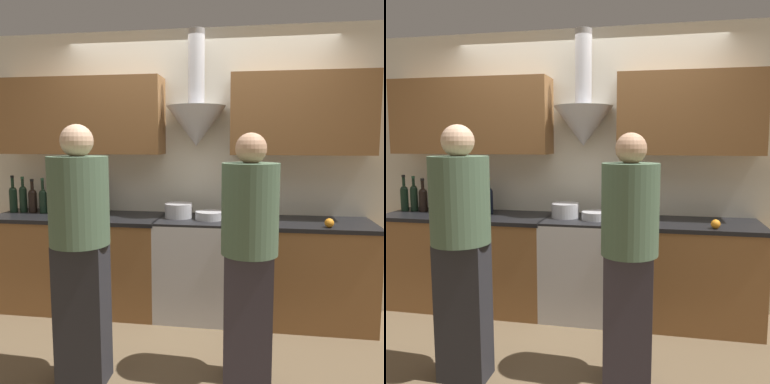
{
  "view_description": "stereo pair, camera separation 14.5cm",
  "coord_description": "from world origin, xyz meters",
  "views": [
    {
      "loc": [
        0.52,
        -3.18,
        1.56
      ],
      "look_at": [
        0.0,
        0.25,
        1.13
      ],
      "focal_mm": 38.0,
      "sensor_mm": 36.0,
      "label": 1
    },
    {
      "loc": [
        0.67,
        -3.15,
        1.56
      ],
      "look_at": [
        0.0,
        0.25,
        1.13
      ],
      "focal_mm": 38.0,
      "sensor_mm": 36.0,
      "label": 2
    }
  ],
  "objects": [
    {
      "name": "wine_bottle_7",
      "position": [
        -1.08,
        0.42,
        1.01
      ],
      "size": [
        0.08,
        0.08,
        0.31
      ],
      "color": "black",
      "rests_on": "counter_left"
    },
    {
      "name": "counter_right",
      "position": [
        0.92,
        0.35,
        0.44
      ],
      "size": [
        1.24,
        0.62,
        0.88
      ],
      "color": "brown",
      "rests_on": "ground_plane"
    },
    {
      "name": "person_foreground_right",
      "position": [
        0.5,
        -0.62,
        0.89
      ],
      "size": [
        0.36,
        0.36,
        1.62
      ],
      "color": "#38333D",
      "rests_on": "ground_plane"
    },
    {
      "name": "counter_left",
      "position": [
        -1.09,
        0.35,
        0.44
      ],
      "size": [
        1.56,
        0.62,
        0.88
      ],
      "color": "brown",
      "rests_on": "ground_plane"
    },
    {
      "name": "wine_bottle_8",
      "position": [
        -0.99,
        0.41,
        1.02
      ],
      "size": [
        0.08,
        0.08,
        0.35
      ],
      "color": "black",
      "rests_on": "counter_left"
    },
    {
      "name": "wine_bottle_1",
      "position": [
        -1.69,
        0.43,
        1.03
      ],
      "size": [
        0.07,
        0.07,
        0.35
      ],
      "color": "black",
      "rests_on": "counter_left"
    },
    {
      "name": "wine_bottle_3",
      "position": [
        -1.47,
        0.41,
        1.01
      ],
      "size": [
        0.07,
        0.07,
        0.34
      ],
      "color": "black",
      "rests_on": "counter_left"
    },
    {
      "name": "stove_range",
      "position": [
        0.0,
        0.35,
        0.45
      ],
      "size": [
        0.63,
        0.6,
        0.88
      ],
      "color": "silver",
      "rests_on": "ground_plane"
    },
    {
      "name": "person_foreground_left",
      "position": [
        -0.56,
        -0.8,
        0.92
      ],
      "size": [
        0.38,
        0.38,
        1.67
      ],
      "color": "#28282D",
      "rests_on": "ground_plane"
    },
    {
      "name": "mixing_bowl",
      "position": [
        0.14,
        0.33,
        0.92
      ],
      "size": [
        0.24,
        0.24,
        0.07
      ],
      "color": "silver",
      "rests_on": "stove_range"
    },
    {
      "name": "wine_bottle_9",
      "position": [
        -0.89,
        0.42,
        1.02
      ],
      "size": [
        0.08,
        0.08,
        0.34
      ],
      "color": "black",
      "rests_on": "counter_left"
    },
    {
      "name": "orange_fruit",
      "position": [
        1.13,
        0.13,
        0.92
      ],
      "size": [
        0.07,
        0.07,
        0.07
      ],
      "color": "orange",
      "rests_on": "counter_right"
    },
    {
      "name": "stock_pot",
      "position": [
        -0.14,
        0.38,
        0.95
      ],
      "size": [
        0.25,
        0.25,
        0.13
      ],
      "color": "silver",
      "rests_on": "stove_range"
    },
    {
      "name": "wine_bottle_4",
      "position": [
        -1.38,
        0.43,
        1.01
      ],
      "size": [
        0.08,
        0.08,
        0.31
      ],
      "color": "black",
      "rests_on": "counter_left"
    },
    {
      "name": "wine_bottle_6",
      "position": [
        -1.17,
        0.42,
        1.02
      ],
      "size": [
        0.08,
        0.08,
        0.33
      ],
      "color": "black",
      "rests_on": "counter_left"
    },
    {
      "name": "ground_plane",
      "position": [
        0.0,
        0.0,
        0.0
      ],
      "size": [
        12.0,
        12.0,
        0.0
      ],
      "primitive_type": "plane",
      "color": "brown"
    },
    {
      "name": "wine_bottle_2",
      "position": [
        -1.58,
        0.43,
        1.01
      ],
      "size": [
        0.08,
        0.08,
        0.33
      ],
      "color": "black",
      "rests_on": "counter_left"
    },
    {
      "name": "wine_bottle_5",
      "position": [
        -1.27,
        0.41,
        1.02
      ],
      "size": [
        0.08,
        0.08,
        0.35
      ],
      "color": "black",
      "rests_on": "counter_left"
    },
    {
      "name": "wine_bottle_0",
      "position": [
        -1.78,
        0.41,
        1.03
      ],
      "size": [
        0.07,
        0.07,
        0.36
      ],
      "color": "black",
      "rests_on": "counter_left"
    },
    {
      "name": "wall_back",
      "position": [
        -0.06,
        0.62,
        1.48
      ],
      "size": [
        8.4,
        0.54,
        2.6
      ],
      "color": "silver",
      "rests_on": "ground_plane"
    }
  ]
}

